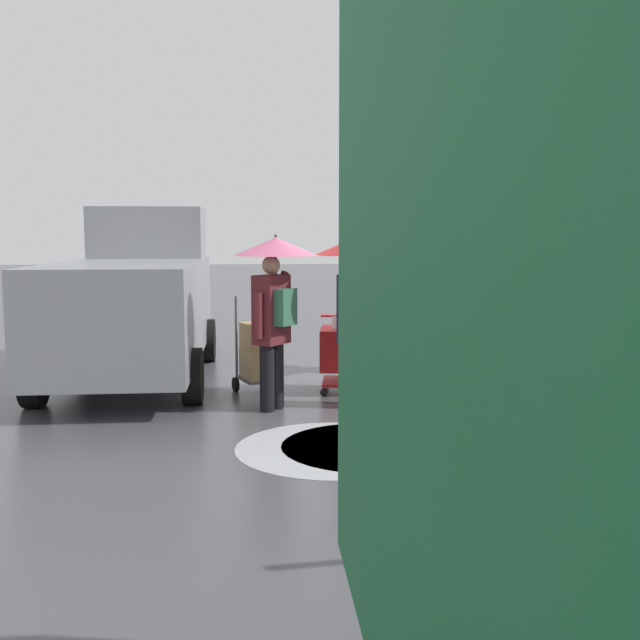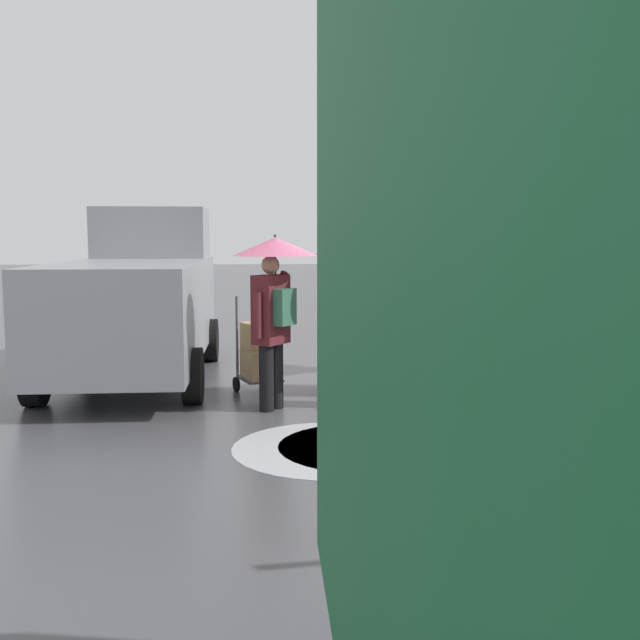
% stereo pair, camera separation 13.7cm
% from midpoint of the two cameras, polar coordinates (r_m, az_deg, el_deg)
% --- Properties ---
extents(ground_plane, '(90.00, 90.00, 0.00)m').
position_cam_midpoint_polar(ground_plane, '(10.89, 3.72, -4.74)').
color(ground_plane, '#4C4C51').
extents(slush_patch_near_cluster, '(1.81, 1.81, 0.01)m').
position_cam_midpoint_polar(slush_patch_near_cluster, '(7.60, 4.13, -9.71)').
color(slush_patch_near_cluster, silver).
rests_on(slush_patch_near_cluster, ground).
extents(slush_patch_under_van, '(2.82, 2.82, 0.01)m').
position_cam_midpoint_polar(slush_patch_under_van, '(6.47, 23.97, -13.24)').
color(slush_patch_under_van, silver).
rests_on(slush_patch_under_van, ground).
extents(slush_patch_mid_street, '(1.78, 1.78, 0.01)m').
position_cam_midpoint_polar(slush_patch_mid_street, '(11.23, 11.38, -4.50)').
color(slush_patch_mid_street, '#999BA0').
rests_on(slush_patch_mid_street, ground).
extents(slush_patch_far_side, '(2.02, 2.02, 0.01)m').
position_cam_midpoint_polar(slush_patch_far_side, '(7.52, 1.43, -9.88)').
color(slush_patch_far_side, '#ADAFB5').
rests_on(slush_patch_far_side, ground).
extents(cargo_van_parked_right, '(2.32, 5.40, 2.60)m').
position_cam_midpoint_polar(cargo_van_parked_right, '(11.36, -13.63, 1.56)').
color(cargo_van_parked_right, gray).
rests_on(cargo_van_parked_right, ground).
extents(shopping_cart_vendor, '(0.64, 0.88, 1.04)m').
position_cam_midpoint_polar(shopping_cart_vendor, '(10.05, 1.99, -2.39)').
color(shopping_cart_vendor, red).
rests_on(shopping_cart_vendor, ground).
extents(hand_dolly_boxes, '(0.72, 0.83, 1.32)m').
position_cam_midpoint_polar(hand_dolly_boxes, '(9.92, -4.34, -2.63)').
color(hand_dolly_boxes, '#515156').
rests_on(hand_dolly_boxes, ground).
extents(pedestrian_pink_side, '(1.04, 1.04, 2.15)m').
position_cam_midpoint_polar(pedestrian_pink_side, '(9.15, 3.05, 3.12)').
color(pedestrian_pink_side, black).
rests_on(pedestrian_pink_side, ground).
extents(pedestrian_black_side, '(1.04, 1.04, 2.15)m').
position_cam_midpoint_polar(pedestrian_black_side, '(9.83, 8.73, 3.29)').
color(pedestrian_black_side, black).
rests_on(pedestrian_black_side, ground).
extents(pedestrian_white_side, '(1.04, 1.04, 2.15)m').
position_cam_midpoint_polar(pedestrian_white_side, '(8.95, -3.17, 2.95)').
color(pedestrian_white_side, black).
rests_on(pedestrian_white_side, ground).
extents(pedestrian_far_side, '(1.04, 1.04, 2.15)m').
position_cam_midpoint_polar(pedestrian_far_side, '(11.44, 8.17, 3.68)').
color(pedestrian_far_side, black).
rests_on(pedestrian_far_side, ground).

